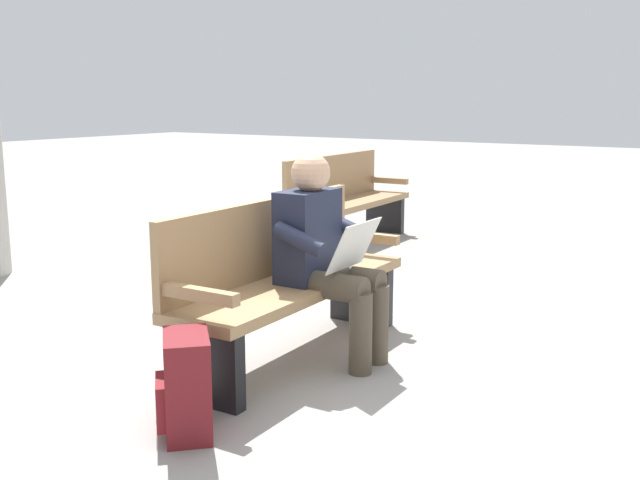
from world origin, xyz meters
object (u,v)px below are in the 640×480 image
object	(u,v)px
bench_near	(285,278)
person_seated	(325,252)
bench_far	(345,199)
backpack	(186,386)

from	to	relation	value
bench_near	person_seated	distance (m)	0.29
person_seated	bench_far	xyz separation A→B (m)	(-3.03, -1.68, -0.17)
person_seated	bench_far	bearing A→B (deg)	-152.30
backpack	bench_far	xyz separation A→B (m)	(-4.19, -1.68, 0.23)
bench_near	bench_far	xyz separation A→B (m)	(-3.09, -1.44, 0.00)
backpack	bench_far	distance (m)	4.52
backpack	bench_near	bearing A→B (deg)	-167.68
bench_near	person_seated	bearing A→B (deg)	104.34
bench_far	backpack	bearing A→B (deg)	19.81
person_seated	bench_far	size ratio (longest dim) A/B	0.65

